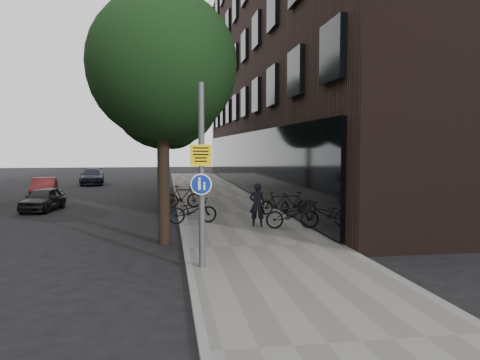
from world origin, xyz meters
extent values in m
plane|color=black|center=(0.00, 0.00, 0.00)|extent=(120.00, 120.00, 0.00)
cube|color=slate|center=(0.25, 10.00, 0.06)|extent=(4.50, 60.00, 0.12)
cube|color=slate|center=(-2.00, 10.00, 0.07)|extent=(0.15, 60.00, 0.13)
cube|color=black|center=(8.50, 22.00, 9.00)|extent=(12.00, 40.00, 18.00)
cylinder|color=black|center=(-2.60, 4.50, 1.60)|extent=(0.36, 0.36, 3.20)
sphere|color=black|center=(-2.60, 4.50, 5.30)|extent=(4.40, 4.40, 4.40)
sphere|color=black|center=(-2.20, 5.30, 4.30)|extent=(2.64, 2.64, 2.64)
cylinder|color=black|center=(-2.60, 13.00, 1.60)|extent=(0.36, 0.36, 3.20)
sphere|color=black|center=(-2.60, 13.00, 5.30)|extent=(5.00, 5.00, 5.00)
sphere|color=black|center=(-2.20, 13.80, 4.30)|extent=(3.00, 3.00, 3.00)
cylinder|color=black|center=(-2.60, 22.00, 1.60)|extent=(0.36, 0.36, 3.20)
sphere|color=black|center=(-2.60, 22.00, 5.30)|extent=(5.00, 5.00, 5.00)
sphere|color=black|center=(-2.20, 22.80, 4.30)|extent=(3.00, 3.00, 3.00)
cylinder|color=#595B5E|center=(-1.71, 1.19, 2.25)|extent=(0.14, 0.14, 4.26)
cube|color=#E1B70B|center=(-1.71, 1.19, 2.72)|extent=(0.49, 0.13, 0.49)
cylinder|color=navy|center=(-1.71, 1.19, 2.06)|extent=(0.43, 0.10, 0.44)
cylinder|color=white|center=(-1.71, 1.19, 2.06)|extent=(0.48, 0.11, 0.49)
imported|color=black|center=(0.63, 6.52, 0.89)|extent=(0.63, 0.50, 1.54)
imported|color=black|center=(1.72, 5.90, 0.59)|extent=(1.85, 0.75, 0.95)
imported|color=black|center=(2.00, 9.25, 0.58)|extent=(1.59, 0.63, 0.93)
imported|color=black|center=(-1.59, 7.51, 0.59)|extent=(1.89, 0.94, 0.95)
imported|color=black|center=(-1.80, 11.94, 0.64)|extent=(1.75, 0.63, 1.03)
imported|color=black|center=(-8.13, 12.88, 0.53)|extent=(1.69, 3.28, 1.07)
imported|color=maroon|center=(-9.48, 18.53, 0.58)|extent=(1.69, 3.64, 1.16)
imported|color=#1A1D2F|center=(-8.29, 28.05, 0.62)|extent=(2.21, 4.45, 1.24)
camera|label=1|loc=(-2.48, -9.54, 2.91)|focal=35.00mm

